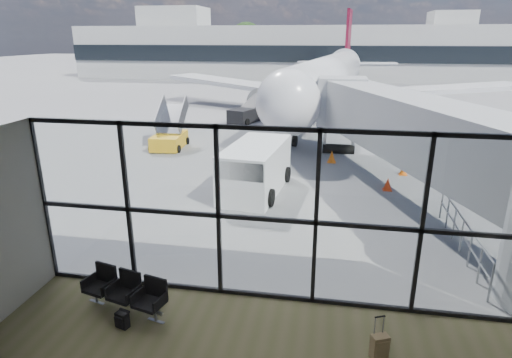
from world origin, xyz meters
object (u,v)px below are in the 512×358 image
(backpack, at_px, (122,320))
(mobile_stairs, at_px, (170,138))
(seating_row, at_px, (127,289))
(belt_loader, at_px, (247,114))
(service_van, at_px, (255,168))
(suitcase, at_px, (380,346))
(airliner, at_px, (329,78))

(backpack, bearing_deg, mobile_stairs, 124.49)
(seating_row, distance_m, belt_loader, 24.57)
(belt_loader, height_order, mobile_stairs, mobile_stairs)
(service_van, bearing_deg, seating_row, -94.33)
(seating_row, distance_m, service_van, 8.99)
(suitcase, relative_size, service_van, 0.19)
(suitcase, bearing_deg, mobile_stairs, 99.65)
(belt_loader, bearing_deg, mobile_stairs, -88.56)
(airliner, relative_size, service_van, 7.51)
(service_van, bearing_deg, airliner, 89.11)
(airliner, relative_size, mobile_stairs, 10.62)
(seating_row, xyz_separation_m, belt_loader, (-1.95, 24.49, 0.10))
(seating_row, bearing_deg, airliner, 96.64)
(backpack, xyz_separation_m, mobile_stairs, (-5.10, 16.33, 0.36))
(mobile_stairs, bearing_deg, suitcase, -60.86)
(airliner, relative_size, belt_loader, 8.35)
(service_van, relative_size, mobile_stairs, 1.41)
(seating_row, relative_size, airliner, 0.06)
(belt_loader, bearing_deg, seating_row, -65.59)
(backpack, bearing_deg, service_van, 98.95)
(seating_row, xyz_separation_m, backpack, (0.20, -0.70, -0.34))
(backpack, xyz_separation_m, suitcase, (5.76, 0.03, 0.08))
(suitcase, bearing_deg, seating_row, 149.55)
(seating_row, height_order, mobile_stairs, mobile_stairs)
(backpack, distance_m, mobile_stairs, 17.11)
(suitcase, relative_size, belt_loader, 0.22)
(airliner, distance_m, service_van, 22.83)
(airliner, xyz_separation_m, service_van, (-2.63, -22.60, -1.86))
(service_van, distance_m, mobile_stairs, 9.39)
(mobile_stairs, bearing_deg, airliner, 55.53)
(backpack, distance_m, airliner, 32.50)
(airliner, bearing_deg, suitcase, -80.13)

